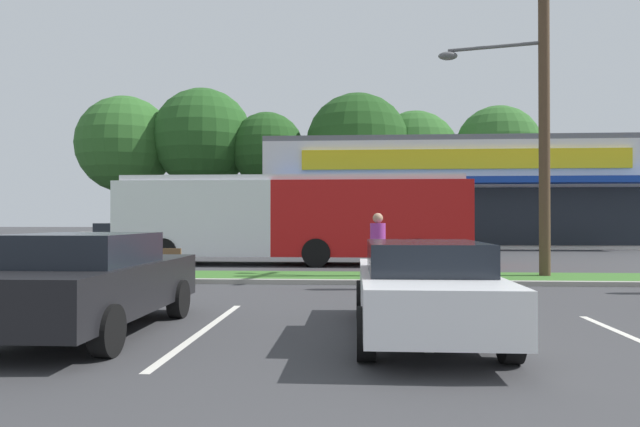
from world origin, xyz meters
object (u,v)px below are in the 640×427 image
at_px(city_bus, 293,217).
at_px(bus_stop_bench, 151,266).
at_px(car_4, 115,238).
at_px(utility_pole, 538,103).
at_px(car_2, 88,281).
at_px(car_0, 319,238).
at_px(car_1, 423,287).
at_px(pedestrian_near_bench, 378,251).

relative_size(city_bus, bus_stop_bench, 8.01).
distance_m(city_bus, car_4, 11.30).
bearing_deg(utility_pole, city_bus, 146.78).
bearing_deg(bus_stop_bench, city_bus, -111.58).
bearing_deg(car_4, car_2, 112.53).
height_order(bus_stop_bench, car_4, car_4).
relative_size(city_bus, car_0, 3.11).
xyz_separation_m(utility_pole, car_4, (-16.81, 10.99, -4.13)).
bearing_deg(car_0, car_1, -81.87).
xyz_separation_m(bus_stop_bench, pedestrian_near_bench, (5.63, -0.32, 0.41)).
height_order(city_bus, car_1, city_bus).
distance_m(bus_stop_bench, car_4, 14.74).
distance_m(car_4, pedestrian_near_bench, 18.23).
bearing_deg(utility_pole, car_4, 146.81).
xyz_separation_m(city_bus, car_1, (3.28, -12.75, -1.05)).
bearing_deg(city_bus, car_0, -94.96).
distance_m(city_bus, bus_stop_bench, 7.63).
bearing_deg(car_1, car_4, 33.89).
height_order(car_4, pedestrian_near_bench, pedestrian_near_bench).
xyz_separation_m(utility_pole, city_bus, (-7.39, 4.84, -3.13)).
bearing_deg(bus_stop_bench, car_4, -63.17).
bearing_deg(utility_pole, car_1, -117.41).
height_order(city_bus, car_4, city_bus).
relative_size(bus_stop_bench, car_0, 0.39).
height_order(car_1, car_2, car_2).
bearing_deg(car_2, car_4, 22.53).
bearing_deg(car_4, bus_stop_bench, 116.83).
height_order(city_bus, bus_stop_bench, city_bus).
height_order(car_1, pedestrian_near_bench, pedestrian_near_bench).
bearing_deg(car_4, pedestrian_near_bench, 132.35).
bearing_deg(pedestrian_near_bench, city_bus, 169.37).
distance_m(utility_pole, bus_stop_bench, 11.27).
xyz_separation_m(bus_stop_bench, car_0, (3.33, 13.29, 0.28)).
bearing_deg(pedestrian_near_bench, car_2, -70.60).
distance_m(city_bus, car_2, 12.96).
xyz_separation_m(car_2, car_4, (-7.87, 18.98, 0.01)).
bearing_deg(car_1, city_bus, 14.44).
distance_m(bus_stop_bench, car_1, 8.35).
height_order(utility_pole, city_bus, utility_pole).
bearing_deg(bus_stop_bench, car_1, 136.42).
bearing_deg(pedestrian_near_bench, car_1, -27.53).
relative_size(car_0, car_2, 0.93).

